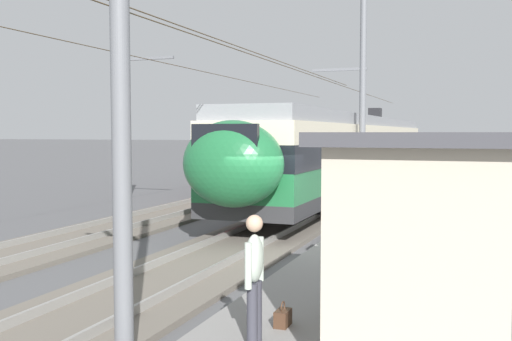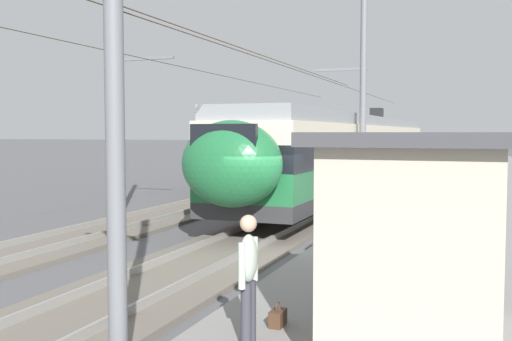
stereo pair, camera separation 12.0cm
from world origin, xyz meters
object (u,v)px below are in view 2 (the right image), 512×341
Objects in this scene: train_far_track at (302,146)px; potted_plant_platform_edge at (407,208)px; train_near_platform at (358,149)px; platform_shelter at (419,236)px; catenary_mast_far_side at (124,115)px; catenary_mast_mid at (360,101)px; handbag_beside_passenger at (278,318)px; platform_sign at (365,189)px; catenary_mast_west at (105,73)px; passenger_walking at (248,273)px.

potted_plant_platform_edge is at bearing -154.82° from train_far_track.
train_near_platform is 23.31m from platform_shelter.
catenary_mast_far_side reaches higher than train_near_platform.
platform_shelter is at bearing -172.61° from potted_plant_platform_edge.
catenary_mast_mid is 120.69× the size of handbag_beside_passenger.
potted_plant_platform_edge is (6.47, -0.05, -1.15)m from platform_sign.
handbag_beside_passenger is at bearing -164.20° from train_far_track.
platform_sign reaches higher than potted_plant_platform_edge.
potted_plant_platform_edge is 0.24× the size of platform_shelter.
platform_shelter is (-3.55, -1.35, -0.24)m from platform_sign.
catenary_mast_far_side is (-17.11, 2.02, 1.53)m from train_far_track.
handbag_beside_passenger is at bearing -173.36° from catenary_mast_mid.
catenary_mast_west is at bearing 115.15° from platform_shelter.
passenger_walking is at bearing 171.58° from platform_sign.
catenary_mast_far_side is 120.69× the size of handbag_beside_passenger.
catenary_mast_mid is (-14.12, -6.41, 2.05)m from train_far_track.
catenary_mast_west reaches higher than passenger_walking.
catenary_mast_west is at bearing 179.94° from catenary_mast_mid.
train_near_platform is at bearing 7.81° from passenger_walking.
platform_shelter is (-28.50, -9.99, -0.48)m from train_far_track.
platform_sign is at bearing -126.38° from catenary_mast_far_side.
platform_shelter is at bearing -166.01° from catenary_mast_mid.
potted_plant_platform_edge is at bearing -3.73° from passenger_walking.
platform_sign is 6.57m from potted_plant_platform_edge.
platform_sign is at bearing -168.37° from catenary_mast_mid.
catenary_mast_mid is 19.46× the size of platform_sign.
train_far_track is 27.77× the size of potted_plant_platform_edge.
passenger_walking reaches higher than potted_plant_platform_edge.
train_near_platform is 24.50m from catenary_mast_west.
catenary_mast_mid is 15.04m from platform_shelter.
catenary_mast_mid reaches higher than catenary_mast_far_side.
platform_shelter is at bearing -64.85° from catenary_mast_west.
catenary_mast_mid is at bearing 13.99° from platform_shelter.
handbag_beside_passenger is 0.10× the size of platform_shelter.
train_near_platform is 0.80× the size of catenary_mast_far_side.
catenary_mast_far_side is (-11.31, 6.75, 1.52)m from train_near_platform.
passenger_walking is at bearing -174.14° from catenary_mast_mid.
train_far_track is at bearing 15.80° from handbag_beside_passenger.
train_near_platform is 23.10m from handbag_beside_passenger.
platform_sign reaches higher than passenger_walking.
passenger_walking is (0.77, -1.59, -2.52)m from catenary_mast_west.
handbag_beside_passenger is at bearing 176.60° from potted_plant_platform_edge.
passenger_walking is 0.48× the size of platform_shelter.
catenary_mast_mid reaches higher than train_near_platform.
platform_sign is at bearing 20.85° from platform_shelter.
train_far_track reaches higher than passenger_walking.
catenary_mast_west is 4.08m from handbag_beside_passenger.
catenary_mast_mid reaches higher than train_far_track.
platform_shelter is (-11.40, -12.00, -2.01)m from catenary_mast_far_side.
catenary_mast_west is 25.69× the size of passenger_walking.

